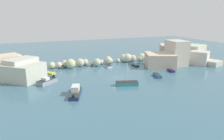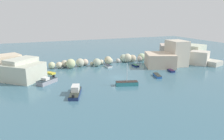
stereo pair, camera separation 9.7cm
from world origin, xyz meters
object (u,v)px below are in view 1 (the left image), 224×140
(channel_buoy, at_px, (108,66))
(moored_boat_4, at_px, (127,83))
(moored_boat_6, at_px, (50,73))
(moored_boat_3, at_px, (47,81))
(moored_boat_5, at_px, (75,92))
(moored_boat_7, at_px, (108,66))
(moored_boat_2, at_px, (157,76))
(moored_boat_1, at_px, (171,71))
(moored_boat_0, at_px, (135,65))

(channel_buoy, xyz_separation_m, moored_boat_4, (-2.70, -17.46, 0.24))
(moored_boat_4, distance_m, moored_boat_6, 21.11)
(moored_boat_3, height_order, moored_boat_5, moored_boat_5)
(moored_boat_7, bearing_deg, moored_boat_5, -38.03)
(moored_boat_4, height_order, moored_boat_7, moored_boat_4)
(moored_boat_7, bearing_deg, moored_boat_2, 28.26)
(channel_buoy, height_order, moored_boat_1, moored_boat_1)
(channel_buoy, distance_m, moored_boat_3, 20.71)
(moored_boat_1, bearing_deg, moored_boat_4, -58.04)
(channel_buoy, bearing_deg, moored_boat_4, -98.79)
(moored_boat_4, bearing_deg, moored_boat_3, 170.19)
(moored_boat_1, distance_m, moored_boat_2, 6.70)
(moored_boat_1, height_order, moored_boat_7, moored_boat_7)
(moored_boat_2, relative_size, moored_boat_5, 0.63)
(moored_boat_5, xyz_separation_m, moored_boat_7, (13.67, 17.84, -0.30))
(moored_boat_2, relative_size, moored_boat_6, 1.40)
(moored_boat_5, bearing_deg, moored_boat_2, -58.86)
(moored_boat_4, bearing_deg, channel_buoy, 98.05)
(channel_buoy, relative_size, moored_boat_7, 0.14)
(moored_boat_3, distance_m, moored_boat_4, 17.50)
(moored_boat_4, bearing_deg, moored_boat_6, 148.45)
(moored_boat_6, bearing_deg, moored_boat_5, -26.45)
(moored_boat_5, relative_size, moored_boat_7, 2.00)
(moored_boat_6, xyz_separation_m, moored_boat_7, (16.30, 0.92, 0.13))
(moored_boat_0, bearing_deg, moored_boat_6, 86.09)
(moored_boat_0, bearing_deg, moored_boat_1, -148.33)
(moored_boat_0, bearing_deg, moored_boat_7, 74.16)
(moored_boat_6, bearing_deg, moored_boat_7, 57.98)
(moored_boat_4, height_order, moored_boat_6, moored_boat_4)
(moored_boat_4, bearing_deg, moored_boat_2, 34.08)
(moored_boat_0, relative_size, moored_boat_1, 0.94)
(moored_boat_3, bearing_deg, moored_boat_7, 166.89)
(channel_buoy, bearing_deg, moored_boat_7, -119.02)
(moored_boat_2, bearing_deg, moored_boat_4, -55.69)
(channel_buoy, relative_size, moored_boat_4, 0.09)
(moored_boat_5, bearing_deg, moored_boat_3, 45.30)
(moored_boat_7, bearing_deg, moored_boat_1, 50.41)
(moored_boat_1, relative_size, moored_boat_4, 0.51)
(moored_boat_2, relative_size, moored_boat_3, 0.84)
(moored_boat_5, bearing_deg, moored_boat_4, -64.31)
(moored_boat_3, xyz_separation_m, moored_boat_4, (15.64, -7.85, -0.11))
(moored_boat_6, bearing_deg, moored_boat_0, 52.11)
(channel_buoy, height_order, moored_boat_0, channel_buoy)
(channel_buoy, relative_size, moored_boat_5, 0.07)
(moored_boat_1, xyz_separation_m, moored_boat_7, (-13.71, 11.11, 0.07))
(moored_boat_3, bearing_deg, moored_boat_6, -141.00)
(moored_boat_4, bearing_deg, moored_boat_1, 36.13)
(moored_boat_2, bearing_deg, channel_buoy, -136.72)
(moored_boat_1, bearing_deg, moored_boat_3, -81.40)
(moored_boat_2, bearing_deg, moored_boat_7, -134.11)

